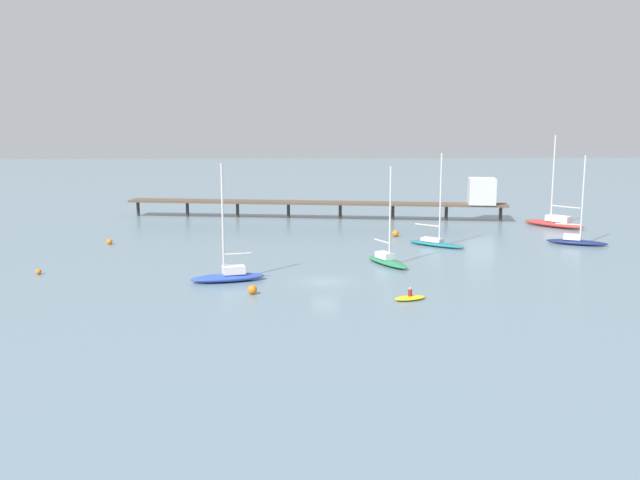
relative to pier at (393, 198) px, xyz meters
name	(u,v)px	position (x,y,z in m)	size (l,w,h in m)	color
ground_plane	(325,282)	(-12.15, -41.54, -3.49)	(400.00, 400.00, 0.00)	slate
pier	(393,198)	(0.00, 0.00, 0.00)	(59.59, 12.16, 6.65)	brown
sailboat_teal	(436,241)	(2.44, -22.75, -2.81)	(7.01, 6.25, 11.58)	#1E727A
sailboat_green	(387,259)	(-5.06, -33.72, -2.80)	(4.71, 7.13, 10.80)	#287F4C
sailboat_blue	(229,274)	(-21.62, -41.02, -2.78)	(7.67, 3.84, 11.61)	#2D4CB7
sailboat_red	(555,222)	(22.71, -8.14, -2.67)	(7.94, 8.58, 13.29)	red
sailboat_navy	(576,239)	(20.33, -22.41, -2.80)	(7.47, 4.85, 11.25)	navy
dinghy_yellow	(410,298)	(-4.89, -48.67, -3.28)	(3.24, 2.26, 1.14)	yellow
mooring_buoy_near	(252,290)	(-18.98, -46.18, -3.05)	(0.86, 0.86, 0.86)	orange
mooring_buoy_outer	(395,233)	(-1.64, -15.60, -3.04)	(0.89, 0.89, 0.89)	orange
mooring_buoy_mid	(110,242)	(-38.60, -20.29, -3.12)	(0.73, 0.73, 0.73)	orange
mooring_buoy_far	(39,272)	(-41.47, -37.28, -3.20)	(0.58, 0.58, 0.58)	orange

